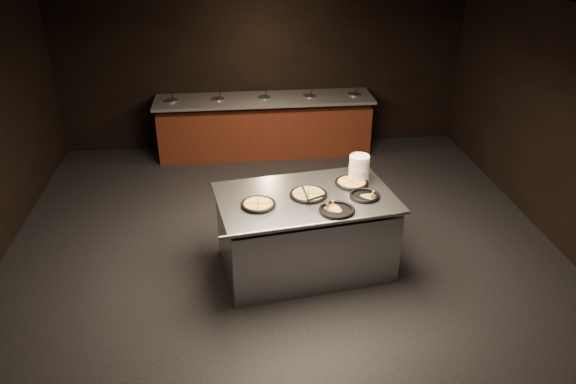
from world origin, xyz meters
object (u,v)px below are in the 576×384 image
at_px(serving_counter, 305,234).
at_px(plate_stack, 359,168).
at_px(pan_cheese_whole, 308,194).
at_px(pan_veggie_whole, 258,204).

relative_size(serving_counter, plate_stack, 7.07).
bearing_deg(pan_cheese_whole, serving_counter, -161.02).
height_order(serving_counter, pan_veggie_whole, pan_veggie_whole).
xyz_separation_m(plate_stack, pan_cheese_whole, (-0.66, -0.36, -0.13)).
distance_m(serving_counter, plate_stack, 1.02).
height_order(plate_stack, pan_cheese_whole, plate_stack).
bearing_deg(pan_cheese_whole, pan_veggie_whole, -163.13).
bearing_deg(serving_counter, pan_veggie_whole, -171.66).
xyz_separation_m(serving_counter, pan_cheese_whole, (0.03, 0.01, 0.52)).
distance_m(pan_veggie_whole, pan_cheese_whole, 0.61).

